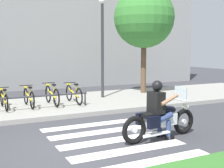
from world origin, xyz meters
TOP-DOWN VIEW (x-y plane):
  - ground_plane at (0.00, 0.00)m, footprint 48.00×48.00m
  - sidewalk at (0.00, 4.82)m, footprint 24.00×4.40m
  - crosswalk_stripe_0 at (1.02, -1.60)m, footprint 2.80×0.40m
  - crosswalk_stripe_1 at (1.02, -0.80)m, footprint 2.80×0.40m
  - crosswalk_stripe_2 at (1.02, 0.00)m, footprint 2.80×0.40m
  - crosswalk_stripe_3 at (1.02, 0.80)m, footprint 2.80×0.40m
  - crosswalk_stripe_4 at (1.02, 1.60)m, footprint 2.80×0.40m
  - motorcycle at (2.12, -0.39)m, footprint 2.25×0.71m
  - rider at (2.04, -0.39)m, footprint 0.66×0.58m
  - bicycle_3 at (-1.00, 4.43)m, footprint 0.48×1.69m
  - bicycle_4 at (-0.16, 4.43)m, footprint 0.48×1.64m
  - bicycle_5 at (0.68, 4.43)m, footprint 0.48×1.73m
  - bicycle_6 at (1.52, 4.43)m, footprint 0.48×1.73m
  - bike_rack at (-1.00, 3.87)m, footprint 5.65×0.07m
  - street_lamp at (3.09, 5.22)m, footprint 0.28×0.28m
  - tree_near_rack at (5.40, 5.62)m, footprint 2.82×2.82m
  - building_backdrop at (0.00, 10.52)m, footprint 24.00×1.20m

SIDE VIEW (x-z plane):
  - ground_plane at x=0.00m, z-range 0.00..0.00m
  - crosswalk_stripe_0 at x=1.02m, z-range 0.00..0.01m
  - crosswalk_stripe_1 at x=1.02m, z-range 0.00..0.01m
  - crosswalk_stripe_2 at x=1.02m, z-range 0.00..0.01m
  - crosswalk_stripe_3 at x=1.02m, z-range 0.00..0.01m
  - crosswalk_stripe_4 at x=1.02m, z-range 0.00..0.01m
  - sidewalk at x=0.00m, z-range 0.00..0.15m
  - motorcycle at x=2.12m, z-range -0.16..1.09m
  - bicycle_3 at x=-1.00m, z-range 0.12..0.84m
  - bicycle_4 at x=-0.16m, z-range 0.12..0.87m
  - bicycle_6 at x=1.52m, z-range 0.12..0.89m
  - bicycle_5 at x=0.68m, z-range 0.11..0.92m
  - bike_rack at x=-1.00m, z-range 0.33..0.82m
  - rider at x=2.04m, z-range 0.11..1.56m
  - street_lamp at x=3.09m, z-range 0.46..4.80m
  - tree_near_rack at x=5.40m, z-range 1.11..6.18m
  - building_backdrop at x=0.00m, z-range 0.00..8.51m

